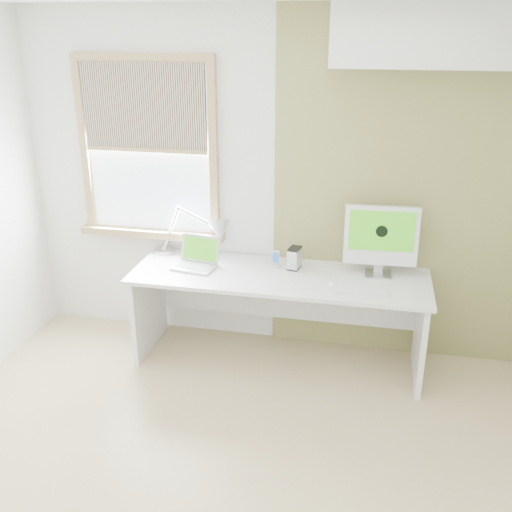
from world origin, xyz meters
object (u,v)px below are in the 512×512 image
(desk_lamp, at_px, (209,233))
(laptop, at_px, (197,259))
(desk, at_px, (280,295))
(imac, at_px, (381,237))
(external_drive, at_px, (294,258))

(desk_lamp, relative_size, laptop, 1.98)
(desk, relative_size, desk_lamp, 3.14)
(desk, height_order, imac, imac)
(desk, bearing_deg, desk_lamp, 164.77)
(laptop, distance_m, external_drive, 0.74)
(desk, bearing_deg, imac, 8.16)
(laptop, xyz_separation_m, imac, (1.36, 0.12, 0.24))
(laptop, height_order, imac, imac)
(desk, bearing_deg, laptop, -178.02)
(external_drive, distance_m, imac, 0.66)
(desk_lamp, xyz_separation_m, laptop, (-0.05, -0.18, -0.15))
(desk, bearing_deg, external_drive, 42.02)
(desk, relative_size, laptop, 6.21)
(desk, distance_m, laptop, 0.69)
(desk, xyz_separation_m, desk_lamp, (-0.60, 0.16, 0.41))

